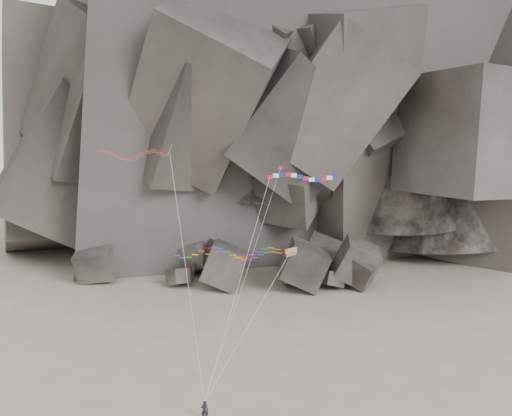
# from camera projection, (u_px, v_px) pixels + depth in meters

# --- Properties ---
(ground) EXTENTS (260.00, 260.00, 0.00)m
(ground) POSITION_uv_depth(u_px,v_px,m) (225.00, 364.00, 59.93)
(ground) COLOR gray
(ground) RESTS_ON ground
(headland) EXTENTS (110.00, 70.00, 84.00)m
(headland) POSITION_uv_depth(u_px,v_px,m) (264.00, 74.00, 122.74)
(headland) COLOR #4B443E
(headland) RESTS_ON ground
(boulder_field) EXTENTS (56.01, 17.90, 10.35)m
(boulder_field) POSITION_uv_depth(u_px,v_px,m) (256.00, 268.00, 92.13)
(boulder_field) COLOR #47423F
(boulder_field) RESTS_ON ground
(kite_flyer) EXTENTS (0.83, 0.59, 2.27)m
(kite_flyer) POSITION_uv_depth(u_px,v_px,m) (205.00, 409.00, 48.00)
(kite_flyer) COLOR black
(kite_flyer) RESTS_ON ground
(delta_kite) EXTENTS (14.48, 13.46, 24.54)m
(delta_kite) POSITION_uv_depth(u_px,v_px,m) (132.00, 154.00, 57.49)
(delta_kite) COLOR red
(delta_kite) RESTS_ON ground
(banner_kite) EXTENTS (13.70, 17.97, 20.90)m
(banner_kite) POSITION_uv_depth(u_px,v_px,m) (302.00, 178.00, 60.87)
(banner_kite) COLOR red
(banner_kite) RESTS_ON ground
(parafoil_kite) EXTENTS (15.07, 12.62, 12.76)m
(parafoil_kite) POSITION_uv_depth(u_px,v_px,m) (228.00, 253.00, 58.06)
(parafoil_kite) COLOR #FEEC0E
(parafoil_kite) RESTS_ON ground
(pennant_kite) EXTENTS (6.99, 14.59, 21.75)m
(pennant_kite) POSITION_uv_depth(u_px,v_px,m) (264.00, 219.00, 55.84)
(pennant_kite) COLOR red
(pennant_kite) RESTS_ON ground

